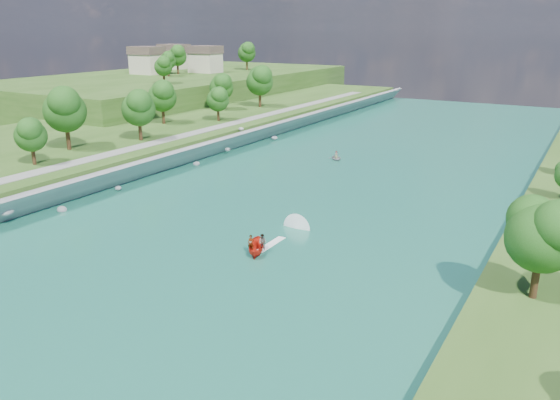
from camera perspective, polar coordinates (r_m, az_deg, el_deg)
The scene contains 11 objects.
ground at distance 59.16m, azimuth -8.37°, elevation -5.50°, with size 260.00×260.00×0.00m, color #2D5119.
river_water at distance 74.70m, azimuth 1.20°, elevation -0.31°, with size 55.00×240.00×0.10m, color #1A6353.
berm_west at distance 107.10m, azimuth -22.91°, elevation 4.75°, with size 45.00×240.00×3.50m, color #2D5119.
ridge_west at distance 181.26m, azimuth -10.23°, elevation 11.46°, with size 60.00×120.00×9.00m, color #2D5119.
riprap_bank at distance 88.63m, azimuth -13.83°, elevation 3.22°, with size 4.60×236.00×4.27m.
riverside_path at distance 93.49m, azimuth -16.50°, elevation 4.85°, with size 3.00×200.00×0.10m, color gray.
ridge_houses at distance 188.37m, azimuth -10.85°, elevation 14.34°, with size 29.50×29.50×8.40m.
trees_west at distance 92.11m, azimuth -25.82°, elevation 7.08°, with size 17.28×147.35×12.33m.
trees_ridge at distance 178.27m, azimuth -8.14°, elevation 14.47°, with size 22.72×57.24×10.86m.
motorboat at distance 59.18m, azimuth -1.61°, elevation -4.49°, with size 3.60×18.89×2.16m.
raft at distance 99.66m, azimuth 5.89°, elevation 4.43°, with size 3.83×4.06×1.59m.
Camera 1 is at (34.66, -42.06, 23.01)m, focal length 35.00 mm.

